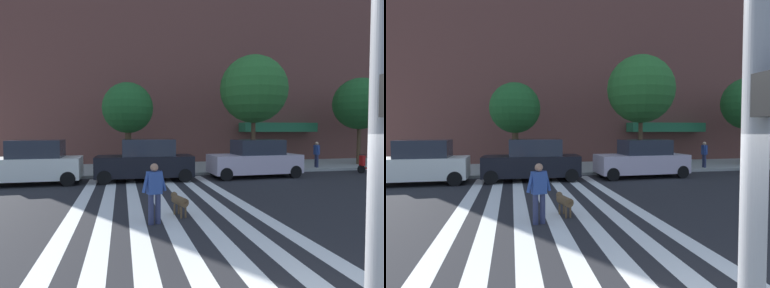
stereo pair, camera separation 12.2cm
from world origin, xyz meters
TOP-DOWN VIEW (x-y plane):
  - ground_plane at (0.00, 7.32)m, footprint 160.00×160.00m
  - sidewalk_far at (0.00, 17.63)m, footprint 80.00×6.00m
  - crosswalk_stripes at (-0.85, 7.32)m, footprint 5.85×14.03m
  - apartment_block at (7.94, 27.27)m, footprint 39.28×14.69m
  - parked_car_near_curb at (-6.14, 13.34)m, footprint 4.26×1.96m
  - parked_car_behind_first at (-0.98, 13.34)m, footprint 4.82×2.14m
  - parked_car_third_in_line at (4.87, 13.34)m, footprint 4.90×2.19m
  - parked_scooter at (12.15, 13.37)m, footprint 1.63×0.50m
  - street_tree_nearest at (-1.78, 16.76)m, footprint 3.03×3.03m
  - street_tree_middle at (5.70, 15.50)m, footprint 4.10×4.10m
  - street_tree_further at (14.01, 16.47)m, footprint 3.56×3.56m
  - pedestrian_dog_walker at (-1.31, 5.86)m, footprint 0.70×0.33m
  - dog_on_leash at (-0.51, 6.54)m, footprint 0.44×1.05m
  - pedestrian_bystander at (10.02, 15.43)m, footprint 0.28×0.71m

SIDE VIEW (x-z plane):
  - ground_plane at x=0.00m, z-range 0.00..0.00m
  - crosswalk_stripes at x=-0.85m, z-range 0.00..0.01m
  - sidewalk_far at x=0.00m, z-range 0.00..0.15m
  - dog_on_leash at x=-0.51m, z-range 0.12..0.77m
  - parked_scooter at x=12.15m, z-range -0.08..1.03m
  - pedestrian_dog_walker at x=-1.31m, z-range 0.11..1.75m
  - parked_car_third_in_line at x=4.87m, z-range -0.05..1.96m
  - parked_car_near_curb at x=-6.14m, z-range -0.05..2.02m
  - parked_car_behind_first at x=-0.98m, z-range -0.05..2.02m
  - pedestrian_bystander at x=10.02m, z-range 0.26..1.90m
  - street_tree_nearest at x=-1.78m, z-range 1.22..6.45m
  - street_tree_further at x=14.01m, z-range 1.36..7.36m
  - street_tree_middle at x=5.70m, z-range 1.55..8.46m
  - apartment_block at x=7.94m, z-range -0.01..26.26m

